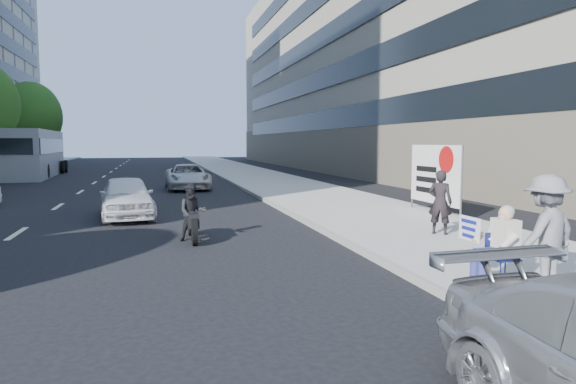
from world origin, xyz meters
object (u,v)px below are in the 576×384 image
object	(u,v)px
pedestrian_woman	(440,202)
motorcycle	(192,215)
seated_protester	(497,242)
bus	(34,154)
protest_banner	(435,174)
white_sedan_near	(126,197)
white_sedan_far	(187,177)
jogger	(546,235)

from	to	relation	value
pedestrian_woman	motorcycle	distance (m)	6.16
seated_protester	motorcycle	bearing A→B (deg)	125.94
motorcycle	bus	distance (m)	28.85
protest_banner	white_sedan_near	bearing A→B (deg)	166.19
seated_protester	pedestrian_woman	distance (m)	4.78
seated_protester	bus	world-z (taller)	bus
motorcycle	bus	bearing A→B (deg)	108.48
pedestrian_woman	white_sedan_far	size ratio (longest dim) A/B	0.34
jogger	white_sedan_far	bearing A→B (deg)	-94.05
seated_protester	protest_banner	bearing A→B (deg)	65.80
white_sedan_near	bus	distance (m)	23.99
seated_protester	bus	distance (m)	35.89
white_sedan_far	motorcycle	size ratio (longest dim) A/B	2.30
pedestrian_woman	white_sedan_near	xyz separation A→B (m)	(-7.78, 5.97, -0.27)
jogger	pedestrian_woman	distance (m)	5.08
white_sedan_near	motorcycle	bearing A→B (deg)	-74.24
jogger	white_sedan_far	xyz separation A→B (m)	(-4.06, 20.89, -0.40)
bus	white_sedan_near	bearing A→B (deg)	-74.62
motorcycle	bus	xyz separation A→B (m)	(-9.26, 27.30, 1.00)
pedestrian_woman	motorcycle	bearing A→B (deg)	27.51
white_sedan_near	bus	xyz separation A→B (m)	(-7.46, 22.78, 0.95)
jogger	motorcycle	size ratio (longest dim) A/B	0.89
jogger	bus	world-z (taller)	bus
jogger	white_sedan_near	bearing A→B (deg)	-73.91
pedestrian_woman	bus	distance (m)	32.55
motorcycle	protest_banner	bearing A→B (deg)	14.86
seated_protester	jogger	size ratio (longest dim) A/B	0.72
jogger	motorcycle	xyz separation A→B (m)	(-4.79, 6.38, -0.42)
pedestrian_woman	motorcycle	xyz separation A→B (m)	(-5.98, 1.45, -0.32)
white_sedan_far	bus	xyz separation A→B (m)	(-9.99, 12.80, 0.98)
jogger	bus	size ratio (longest dim) A/B	0.15
protest_banner	white_sedan_near	distance (m)	10.03
seated_protester	jogger	distance (m)	0.71
protest_banner	bus	size ratio (longest dim) A/B	0.25
protest_banner	white_sedan_far	bearing A→B (deg)	120.15
bus	motorcycle	bearing A→B (deg)	-74.02
pedestrian_woman	white_sedan_near	bearing A→B (deg)	3.60
jogger	pedestrian_woman	xyz separation A→B (m)	(1.19, 4.94, -0.10)
pedestrian_woman	white_sedan_far	world-z (taller)	pedestrian_woman
seated_protester	white_sedan_far	bearing A→B (deg)	99.90
bus	protest_banner	bearing A→B (deg)	-58.45
protest_banner	bus	xyz separation A→B (m)	(-17.18, 25.16, 0.23)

